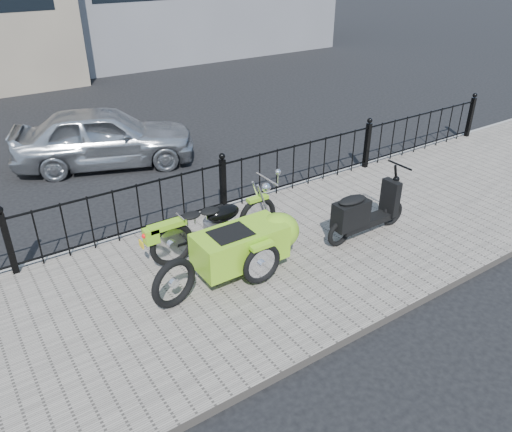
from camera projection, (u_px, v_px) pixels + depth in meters
ground at (265, 247)px, 8.05m from camera, size 120.00×120.00×0.00m
sidewalk at (284, 258)px, 7.66m from camera, size 30.00×3.80×0.12m
curb at (220, 209)px, 9.07m from camera, size 30.00×0.10×0.12m
iron_fence at (223, 186)px, 8.72m from camera, size 14.11×0.11×1.08m
motorcycle_sidecar at (245, 238)px, 7.16m from camera, size 2.28×1.48×0.98m
scooter at (363, 213)px, 7.90m from camera, size 1.64×0.48×1.11m
spare_tire at (174, 283)px, 6.40m from camera, size 0.70×0.26×0.70m
sedan_car at (105, 137)px, 10.77m from camera, size 4.10×2.77×1.30m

